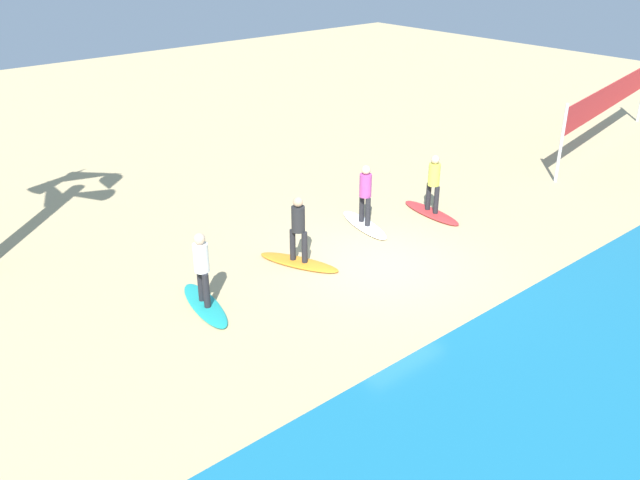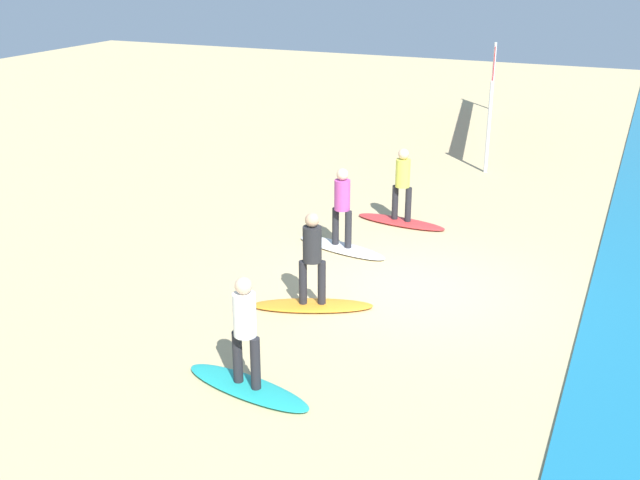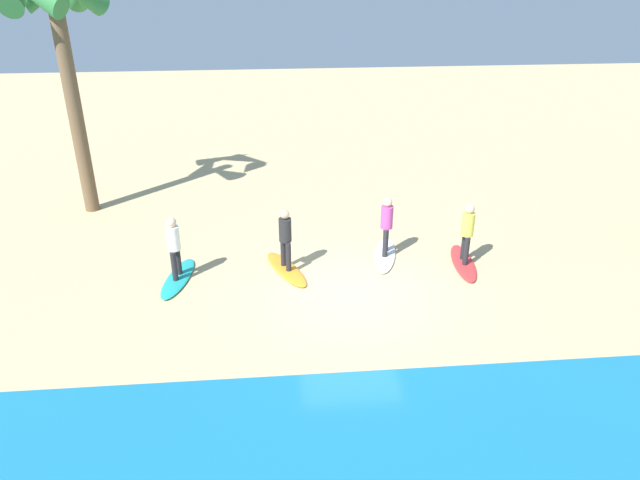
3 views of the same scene
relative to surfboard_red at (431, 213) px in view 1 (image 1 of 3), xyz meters
The scene contains 10 objects.
ground_plane 3.45m from the surfboard_red, 21.11° to the left, with size 60.00×60.00×0.00m, color tan.
surfboard_red is the anchor object (origin of this frame).
surfer_red 0.99m from the surfboard_red, ahead, with size 0.32×0.46×1.64m.
surfboard_white 2.10m from the surfboard_red, 17.42° to the right, with size 2.10×0.56×0.09m, color white.
surfer_white 2.32m from the surfboard_red, 17.42° to the right, with size 0.32×0.45×1.64m.
surfboard_orange 4.73m from the surfboard_red, ahead, with size 2.10×0.56×0.09m, color orange.
surfer_orange 4.83m from the surfboard_red, ahead, with size 0.32×0.44×1.64m.
surfboard_teal 7.49m from the surfboard_red, ahead, with size 2.10×0.56×0.09m, color teal.
surfer_teal 7.55m from the surfboard_red, ahead, with size 0.32×0.45×1.64m.
volleyball_net 9.54m from the surfboard_red, behind, with size 8.94×1.79×2.50m.
Camera 1 is at (10.40, 9.82, 7.45)m, focal length 37.58 mm.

